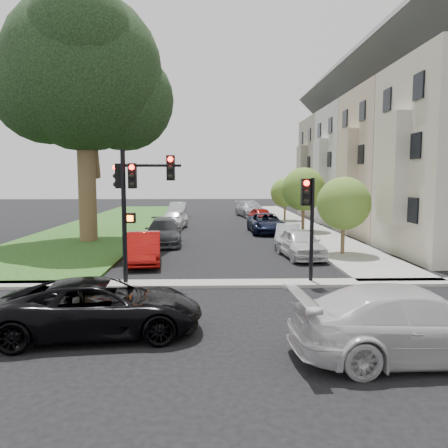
{
  "coord_description": "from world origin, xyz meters",
  "views": [
    {
      "loc": [
        -0.53,
        -14.06,
        4.02
      ],
      "look_at": [
        0.0,
        5.0,
        2.0
      ],
      "focal_mm": 35.0,
      "sensor_mm": 36.0,
      "label": 1
    }
  ],
  "objects_px": {
    "small_tree_a": "(344,203)",
    "car_parked_0": "(300,243)",
    "car_parked_9": "(178,210)",
    "car_parked_1": "(288,235)",
    "eucalyptus": "(82,73)",
    "small_tree_b": "(304,189)",
    "traffic_signal_main": "(134,192)",
    "car_parked_2": "(266,223)",
    "car_parked_4": "(250,209)",
    "car_parked_5": "(144,248)",
    "traffic_signal_secondary": "(309,210)",
    "car_parked_7": "(174,219)",
    "car_cross_near": "(101,307)",
    "car_parked_3": "(261,215)",
    "car_parked_6": "(164,232)",
    "small_tree_c": "(285,193)",
    "car_cross_far": "(414,323)"
  },
  "relations": [
    {
      "from": "small_tree_b",
      "to": "car_parked_0",
      "type": "bearing_deg",
      "value": -102.56
    },
    {
      "from": "car_parked_6",
      "to": "traffic_signal_main",
      "type": "bearing_deg",
      "value": -93.1
    },
    {
      "from": "small_tree_c",
      "to": "car_cross_far",
      "type": "bearing_deg",
      "value": -94.16
    },
    {
      "from": "small_tree_a",
      "to": "car_parked_9",
      "type": "distance_m",
      "value": 24.83
    },
    {
      "from": "small_tree_b",
      "to": "car_parked_3",
      "type": "distance_m",
      "value": 7.78
    },
    {
      "from": "small_tree_a",
      "to": "car_parked_4",
      "type": "relative_size",
      "value": 0.74
    },
    {
      "from": "car_cross_near",
      "to": "car_parked_4",
      "type": "relative_size",
      "value": 0.93
    },
    {
      "from": "eucalyptus",
      "to": "small_tree_a",
      "type": "bearing_deg",
      "value": -19.8
    },
    {
      "from": "small_tree_b",
      "to": "car_parked_1",
      "type": "relative_size",
      "value": 1.23
    },
    {
      "from": "traffic_signal_secondary",
      "to": "eucalyptus",
      "type": "bearing_deg",
      "value": 135.98
    },
    {
      "from": "small_tree_a",
      "to": "car_parked_1",
      "type": "bearing_deg",
      "value": 122.96
    },
    {
      "from": "car_parked_3",
      "to": "car_parked_7",
      "type": "distance_m",
      "value": 8.7
    },
    {
      "from": "small_tree_a",
      "to": "traffic_signal_secondary",
      "type": "bearing_deg",
      "value": -118.08
    },
    {
      "from": "small_tree_a",
      "to": "small_tree_b",
      "type": "bearing_deg",
      "value": 90.0
    },
    {
      "from": "eucalyptus",
      "to": "small_tree_a",
      "type": "relative_size",
      "value": 3.69
    },
    {
      "from": "car_parked_1",
      "to": "car_parked_2",
      "type": "distance_m",
      "value": 6.12
    },
    {
      "from": "car_parked_5",
      "to": "traffic_signal_secondary",
      "type": "bearing_deg",
      "value": -37.64
    },
    {
      "from": "traffic_signal_main",
      "to": "car_cross_far",
      "type": "bearing_deg",
      "value": -43.59
    },
    {
      "from": "car_parked_3",
      "to": "car_parked_4",
      "type": "xyz_separation_m",
      "value": [
        -0.45,
        6.17,
        0.12
      ]
    },
    {
      "from": "car_parked_6",
      "to": "car_parked_7",
      "type": "bearing_deg",
      "value": 87.15
    },
    {
      "from": "small_tree_c",
      "to": "car_cross_far",
      "type": "distance_m",
      "value": 30.85
    },
    {
      "from": "car_parked_7",
      "to": "traffic_signal_secondary",
      "type": "bearing_deg",
      "value": -63.25
    },
    {
      "from": "traffic_signal_secondary",
      "to": "car_parked_9",
      "type": "bearing_deg",
      "value": 104.06
    },
    {
      "from": "car_cross_near",
      "to": "car_parked_6",
      "type": "distance_m",
      "value": 15.33
    },
    {
      "from": "car_parked_4",
      "to": "car_parked_0",
      "type": "bearing_deg",
      "value": -99.78
    },
    {
      "from": "car_cross_near",
      "to": "car_parked_5",
      "type": "height_order",
      "value": "car_parked_5"
    },
    {
      "from": "eucalyptus",
      "to": "small_tree_a",
      "type": "distance_m",
      "value": 17.19
    },
    {
      "from": "small_tree_a",
      "to": "car_parked_0",
      "type": "relative_size",
      "value": 0.94
    },
    {
      "from": "small_tree_a",
      "to": "car_parked_4",
      "type": "height_order",
      "value": "small_tree_a"
    },
    {
      "from": "car_parked_1",
      "to": "car_parked_6",
      "type": "height_order",
      "value": "car_parked_6"
    },
    {
      "from": "car_parked_4",
      "to": "car_parked_5",
      "type": "height_order",
      "value": "car_parked_4"
    },
    {
      "from": "small_tree_b",
      "to": "traffic_signal_main",
      "type": "distance_m",
      "value": 18.33
    },
    {
      "from": "car_parked_5",
      "to": "car_parked_9",
      "type": "height_order",
      "value": "car_parked_9"
    },
    {
      "from": "car_parked_2",
      "to": "car_parked_1",
      "type": "bearing_deg",
      "value": -86.71
    },
    {
      "from": "traffic_signal_secondary",
      "to": "car_parked_9",
      "type": "distance_m",
      "value": 29.3
    },
    {
      "from": "car_cross_near",
      "to": "car_parked_1",
      "type": "distance_m",
      "value": 16.26
    },
    {
      "from": "car_parked_2",
      "to": "car_parked_9",
      "type": "height_order",
      "value": "car_parked_9"
    },
    {
      "from": "car_parked_7",
      "to": "car_cross_near",
      "type": "bearing_deg",
      "value": -82.94
    },
    {
      "from": "car_cross_far",
      "to": "car_parked_4",
      "type": "height_order",
      "value": "car_cross_far"
    },
    {
      "from": "small_tree_a",
      "to": "traffic_signal_main",
      "type": "height_order",
      "value": "traffic_signal_main"
    },
    {
      "from": "small_tree_c",
      "to": "car_parked_1",
      "type": "xyz_separation_m",
      "value": [
        -2.23,
        -14.5,
        -2.03
      ]
    },
    {
      "from": "small_tree_c",
      "to": "car_parked_4",
      "type": "xyz_separation_m",
      "value": [
        -2.73,
        5.09,
        -1.86
      ]
    },
    {
      "from": "small_tree_a",
      "to": "traffic_signal_secondary",
      "type": "height_order",
      "value": "small_tree_a"
    },
    {
      "from": "small_tree_a",
      "to": "car_parked_9",
      "type": "xyz_separation_m",
      "value": [
        -10.2,
        22.55,
        -1.95
      ]
    },
    {
      "from": "small_tree_a",
      "to": "car_parked_0",
      "type": "bearing_deg",
      "value": -169.63
    },
    {
      "from": "small_tree_a",
      "to": "car_parked_9",
      "type": "relative_size",
      "value": 0.87
    },
    {
      "from": "traffic_signal_secondary",
      "to": "car_parked_3",
      "type": "xyz_separation_m",
      "value": [
        0.81,
        22.66,
        -2.12
      ]
    },
    {
      "from": "car_cross_far",
      "to": "car_parked_3",
      "type": "height_order",
      "value": "car_cross_far"
    },
    {
      "from": "small_tree_c",
      "to": "traffic_signal_secondary",
      "type": "bearing_deg",
      "value": -97.43
    },
    {
      "from": "small_tree_b",
      "to": "small_tree_c",
      "type": "relative_size",
      "value": 1.19
    }
  ]
}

